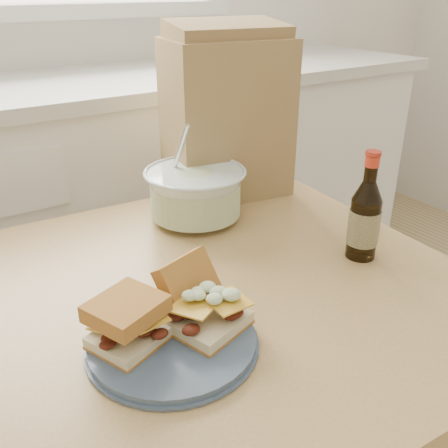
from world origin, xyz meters
TOP-DOWN VIEW (x-y plane):
  - cabinet_run at (-0.00, 1.70)m, footprint 2.50×0.64m
  - dining_table at (-0.14, 0.76)m, footprint 0.92×0.92m
  - plate at (-0.31, 0.66)m, footprint 0.25×0.25m
  - sandwich_left at (-0.37, 0.68)m, footprint 0.12×0.12m
  - sandwich_right at (-0.25, 0.67)m, footprint 0.13×0.17m
  - coleslaw_bowl at (-0.05, 1.02)m, footprint 0.23×0.23m
  - beer_bottle at (0.13, 0.69)m, footprint 0.06×0.06m
  - knife at (0.23, 0.74)m, footprint 0.14×0.12m
  - paper_bag at (0.10, 1.12)m, footprint 0.32×0.23m

SIDE VIEW (x-z plane):
  - cabinet_run at x=0.00m, z-range 0.00..0.94m
  - dining_table at x=-0.14m, z-range 0.25..0.97m
  - knife at x=0.23m, z-range 0.72..0.73m
  - plate at x=-0.31m, z-range 0.72..0.73m
  - sandwich_right at x=-0.25m, z-range 0.72..0.81m
  - sandwich_left at x=-0.37m, z-range 0.73..0.81m
  - coleslaw_bowl at x=-0.05m, z-range 0.66..0.89m
  - beer_bottle at x=0.13m, z-range 0.69..0.91m
  - paper_bag at x=0.10m, z-range 0.72..1.10m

